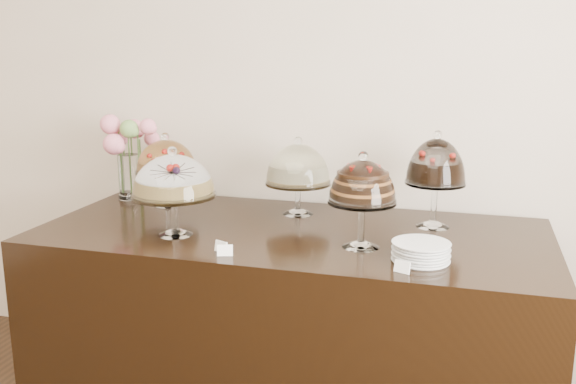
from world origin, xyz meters
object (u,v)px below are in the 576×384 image
(cake_stand_dark_choco, at_px, (436,166))
(cake_stand_fruit_tart, at_px, (166,159))
(cake_stand_cheesecake, at_px, (298,167))
(flower_vase, at_px, (127,147))
(cake_stand_sugar_sponge, at_px, (173,179))
(display_counter, at_px, (291,325))
(cake_stand_choco_layer, at_px, (363,185))
(plate_stack, at_px, (421,252))

(cake_stand_dark_choco, bearing_deg, cake_stand_fruit_tart, 178.94)
(cake_stand_cheesecake, relative_size, cake_stand_dark_choco, 0.87)
(cake_stand_fruit_tart, bearing_deg, cake_stand_dark_choco, -1.06)
(flower_vase, bearing_deg, cake_stand_dark_choco, -3.76)
(cake_stand_sugar_sponge, relative_size, flower_vase, 0.86)
(display_counter, height_order, cake_stand_choco_layer, cake_stand_choco_layer)
(cake_stand_dark_choco, relative_size, cake_stand_fruit_tart, 1.17)
(plate_stack, bearing_deg, flower_vase, 159.17)
(cake_stand_sugar_sponge, bearing_deg, plate_stack, -3.10)
(cake_stand_choco_layer, xyz_separation_m, plate_stack, (0.24, -0.11, -0.22))
(cake_stand_dark_choco, bearing_deg, flower_vase, 176.24)
(cake_stand_dark_choco, height_order, flower_vase, flower_vase)
(cake_stand_choco_layer, distance_m, cake_stand_cheesecake, 0.57)
(display_counter, relative_size, plate_stack, 10.41)
(plate_stack, bearing_deg, cake_stand_cheesecake, 139.49)
(cake_stand_dark_choco, relative_size, flower_vase, 0.97)
(cake_stand_sugar_sponge, bearing_deg, cake_stand_fruit_tart, 119.93)
(cake_stand_choco_layer, relative_size, plate_stack, 1.83)
(cake_stand_sugar_sponge, relative_size, cake_stand_dark_choco, 0.88)
(display_counter, distance_m, cake_stand_choco_layer, 0.79)
(cake_stand_sugar_sponge, xyz_separation_m, cake_stand_choco_layer, (0.79, 0.05, 0.01))
(cake_stand_cheesecake, bearing_deg, cake_stand_choco_layer, -48.17)
(display_counter, relative_size, cake_stand_cheesecake, 5.91)
(cake_stand_cheesecake, distance_m, cake_stand_dark_choco, 0.64)
(cake_stand_choco_layer, height_order, cake_stand_dark_choco, cake_stand_dark_choco)
(cake_stand_dark_choco, xyz_separation_m, plate_stack, (-0.01, -0.49, -0.24))
(flower_vase, bearing_deg, cake_stand_sugar_sponge, -45.77)
(cake_stand_sugar_sponge, bearing_deg, cake_stand_cheesecake, 49.18)
(cake_stand_dark_choco, relative_size, plate_stack, 2.03)
(cake_stand_cheesecake, xyz_separation_m, flower_vase, (-0.93, 0.06, 0.05))
(cake_stand_cheesecake, height_order, cake_stand_dark_choco, cake_stand_dark_choco)
(cake_stand_cheesecake, relative_size, plate_stack, 1.76)
(display_counter, relative_size, cake_stand_fruit_tart, 6.00)
(plate_stack, bearing_deg, display_counter, 155.33)
(display_counter, relative_size, flower_vase, 4.99)
(display_counter, xyz_separation_m, flower_vase, (-0.97, 0.32, 0.72))
(cake_stand_cheesecake, relative_size, cake_stand_fruit_tart, 1.01)
(cake_stand_sugar_sponge, distance_m, cake_stand_cheesecake, 0.63)
(cake_stand_fruit_tart, distance_m, plate_stack, 1.40)
(flower_vase, bearing_deg, plate_stack, -20.83)
(display_counter, xyz_separation_m, cake_stand_fruit_tart, (-0.71, 0.25, 0.68))
(display_counter, relative_size, cake_stand_choco_layer, 5.67)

